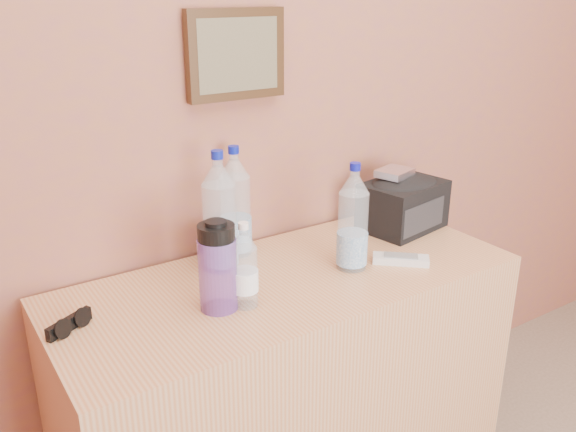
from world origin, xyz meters
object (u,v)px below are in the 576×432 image
Objects in this scene: pet_large_d at (353,223)px; foil_packet at (395,173)px; pet_large_b at (220,218)px; nalgene_bottle at (218,266)px; pet_small at (244,270)px; sunglasses at (69,324)px; toiletry_bag at (403,202)px; ac_remote at (401,260)px; dresser at (289,398)px; pet_large_c at (235,207)px.

pet_large_d is 2.85× the size of foil_packet.
pet_large_d is at bearing -32.68° from pet_large_b.
pet_large_d reaches higher than nalgene_bottle.
pet_large_d is at bearing -151.33° from foil_packet.
sunglasses is at bearing 163.20° from pet_small.
toiletry_bag is (0.33, 0.15, -0.05)m from pet_large_d.
pet_large_b is at bearing -167.90° from ac_remote.
dresser is 0.73m from toiletry_bag.
sunglasses is at bearing 172.53° from toiletry_bag.
ac_remote is (0.45, -0.26, -0.14)m from pet_large_b.
sunglasses is at bearing -167.05° from pet_large_b.
nalgene_bottle is (-0.06, 0.02, 0.02)m from pet_small.
pet_large_d reaches higher than sunglasses.
dresser is 0.60m from pet_large_c.
pet_large_b is 0.62m from foil_packet.
nalgene_bottle is 1.85× the size of sunglasses.
pet_large_c reaches higher than toiletry_bag.
sunglasses is at bearing -162.19° from pet_large_c.
foil_packet is at bearing 95.20° from ac_remote.
dresser is 0.60m from pet_large_b.
pet_small is at bearing -157.55° from dresser.
pet_large_c reaches higher than pet_large_d.
nalgene_bottle is at bearing -178.94° from toiletry_bag.
pet_large_b reaches higher than dresser.
pet_large_c is (-0.04, 0.22, 0.56)m from dresser.
foil_packet is (0.17, 0.22, 0.18)m from ac_remote.
pet_large_d is at bearing -160.52° from ac_remote.
sunglasses is at bearing -147.76° from ac_remote.
pet_large_b is at bearing -15.19° from sunglasses.
pet_small is 1.77× the size of sunglasses.
toiletry_bag is (0.52, 0.10, 0.50)m from dresser.
pet_small is 0.85× the size of toiletry_bag.
foil_packet is (0.31, 0.17, 0.05)m from pet_large_d.
sunglasses is 0.48× the size of toiletry_bag.
pet_small is at bearing -163.90° from foil_packet.
foil_packet is at bearing 16.10° from pet_small.
toiletry_bag is (0.70, 0.17, -0.01)m from pet_small.
pet_large_b is 1.11× the size of pet_large_d.
pet_large_c is at bearing 53.86° from nalgene_bottle.
dresser is 11.98× the size of foil_packet.
pet_large_d is at bearing 4.13° from pet_small.
sunglasses is 1.11m from toiletry_bag.
pet_small is at bearing -20.87° from nalgene_bottle.
pet_large_b is 0.37m from pet_large_d.
ac_remote is at bearing -3.50° from pet_small.
pet_small is 2.06× the size of foil_packet.
toiletry_bag is at bearing -12.46° from pet_large_c.
pet_large_d is 1.93× the size of ac_remote.
ac_remote is (0.32, -0.11, 0.42)m from dresser.
ac_remote is (0.37, -0.33, -0.14)m from pet_large_c.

